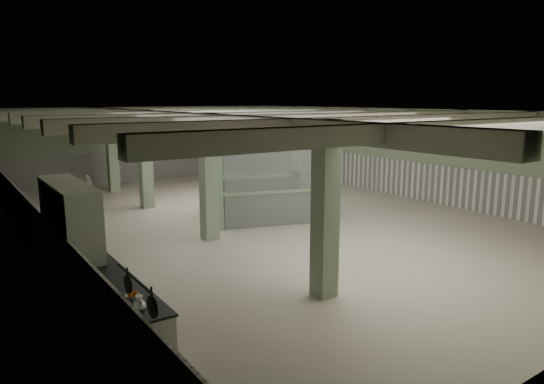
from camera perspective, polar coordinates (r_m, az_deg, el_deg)
floor at (r=16.23m, az=-1.08°, el=-3.29°), size 20.00×20.00×0.00m
ceiling at (r=15.74m, az=-1.13°, el=9.52°), size 14.00×20.00×0.02m
wall_back at (r=24.79m, az=-14.08°, el=5.54°), size 14.00×0.02×3.60m
wall_left at (r=13.39m, az=-26.89°, el=0.35°), size 0.02×20.00×3.60m
wall_right at (r=20.58m, az=15.40°, el=4.44°), size 0.02×20.00×3.60m
wainscot_left at (r=13.61m, az=-26.41°, el=-3.99°), size 0.05×19.90×1.50m
wainscot_right at (r=20.70m, az=15.21°, el=1.55°), size 0.05×19.90×1.50m
wainscot_back at (r=24.88m, az=-13.95°, el=3.13°), size 13.90×0.05×1.50m
girder at (r=14.52m, az=-9.46°, el=8.39°), size 0.45×19.90×0.40m
beam_a at (r=10.38m, az=22.66°, el=6.98°), size 13.90×0.35×0.32m
beam_b at (r=11.91m, az=12.45°, el=7.96°), size 13.90×0.35×0.32m
beam_c at (r=13.74m, az=4.73°, el=8.54°), size 13.90×0.35×0.32m
beam_d at (r=15.75m, az=-1.12°, el=8.87°), size 13.90×0.35×0.32m
beam_e at (r=17.88m, az=-5.62°, el=9.06°), size 13.90×0.35×0.32m
beam_f at (r=20.10m, az=-9.15°, el=9.18°), size 13.90×0.35×0.32m
beam_g at (r=22.38m, az=-11.96°, el=9.24°), size 13.90×0.35×0.32m
column_a at (r=9.69m, az=6.28°, el=-2.16°), size 0.42×0.42×3.60m
column_b at (r=13.78m, az=-7.47°, el=1.71°), size 0.42×0.42×3.60m
column_c at (r=18.33m, az=-14.69°, el=3.72°), size 0.42×0.42×3.60m
column_d at (r=22.11m, az=-18.30°, el=4.70°), size 0.42×0.42×3.60m
hook_rail at (r=6.17m, az=-15.95°, el=-9.74°), size 0.02×1.20×0.02m
pendant_front at (r=12.31m, az=13.98°, el=6.26°), size 0.44×0.44×0.22m
pendant_mid at (r=16.46m, az=-0.63°, el=7.67°), size 0.44×0.44×0.22m
pendant_back at (r=20.78m, az=-8.47°, el=8.23°), size 0.44×0.44×0.22m
prep_counter at (r=9.65m, az=-19.63°, el=-11.14°), size 0.89×5.09×0.91m
pitcher_near at (r=10.23m, az=-21.32°, el=-6.61°), size 0.24×0.25×0.26m
pitcher_far at (r=7.44m, az=-15.34°, el=-12.73°), size 0.27×0.29×0.29m
veg_colander at (r=11.31m, az=-22.21°, el=-5.24°), size 0.50×0.50×0.19m
orange_bowl at (r=7.98m, az=-16.08°, el=-11.92°), size 0.24×0.24×0.08m
skillet_near at (r=5.87m, az=-13.91°, el=-13.01°), size 0.04×0.26×0.26m
skillet_far at (r=6.62m, az=-16.59°, el=-10.37°), size 0.03×0.24×0.24m
walkin_cooler at (r=10.79m, az=-22.45°, el=-4.74°), size 0.93×2.67×2.45m
guard_booth at (r=16.43m, az=-1.20°, el=3.80°), size 4.40×4.04×2.94m
filing_cabinet at (r=18.12m, az=3.38°, el=0.37°), size 0.52×0.67×1.35m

